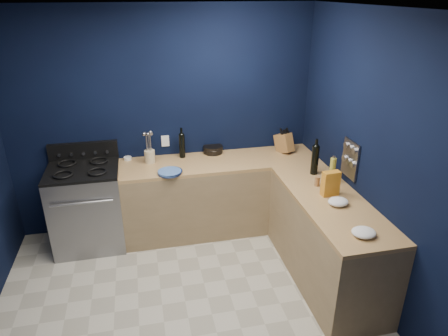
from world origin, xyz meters
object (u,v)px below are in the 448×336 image
object	(u,v)px
knife_block	(284,143)
utensil_crock	(150,156)
gas_range	(88,208)
plate_stack	(170,172)
crouton_bag	(331,183)

from	to	relation	value
knife_block	utensil_crock	bearing A→B (deg)	154.39
utensil_crock	knife_block	distance (m)	1.61
gas_range	plate_stack	bearing A→B (deg)	-13.40
plate_stack	crouton_bag	world-z (taller)	crouton_bag
gas_range	utensil_crock	xyz separation A→B (m)	(0.73, 0.13, 0.51)
gas_range	utensil_crock	size ratio (longest dim) A/B	6.16
gas_range	plate_stack	xyz separation A→B (m)	(0.92, -0.22, 0.46)
plate_stack	knife_block	world-z (taller)	knife_block
plate_stack	utensil_crock	world-z (taller)	utensil_crock
utensil_crock	crouton_bag	xyz separation A→B (m)	(1.66, -1.17, 0.05)
plate_stack	gas_range	bearing A→B (deg)	166.60
gas_range	knife_block	size ratio (longest dim) A/B	4.10
utensil_crock	knife_block	size ratio (longest dim) A/B	0.67
knife_block	crouton_bag	size ratio (longest dim) A/B	0.91
plate_stack	knife_block	size ratio (longest dim) A/B	1.13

